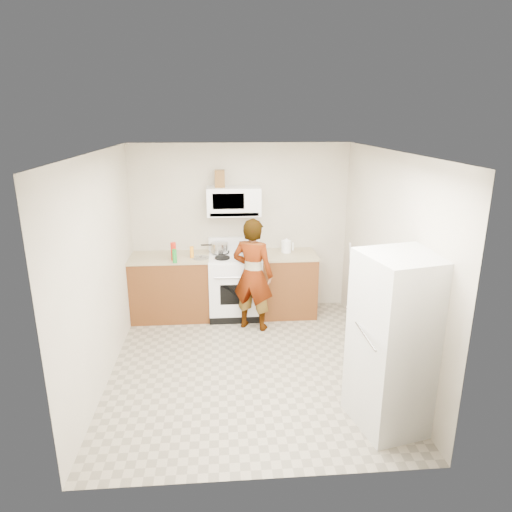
{
  "coord_description": "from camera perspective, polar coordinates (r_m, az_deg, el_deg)",
  "views": [
    {
      "loc": [
        -0.29,
        -4.83,
        2.85
      ],
      "look_at": [
        0.13,
        0.55,
        1.2
      ],
      "focal_mm": 32.0,
      "sensor_mm": 36.0,
      "label": 1
    }
  ],
  "objects": [
    {
      "name": "counter_left",
      "position": [
        6.65,
        -10.79,
        -0.18
      ],
      "size": [
        1.14,
        0.64,
        0.03
      ],
      "primitive_type": "cube",
      "color": "tan",
      "rests_on": "cabinet_left"
    },
    {
      "name": "cabinet_right",
      "position": [
        6.83,
        3.95,
        -3.59
      ],
      "size": [
        0.8,
        0.62,
        0.9
      ],
      "primitive_type": "cube",
      "color": "brown",
      "rests_on": "floor"
    },
    {
      "name": "bottle_hot_sauce",
      "position": [
        6.5,
        -8.02,
        0.48
      ],
      "size": [
        0.07,
        0.07,
        0.16
      ],
      "primitive_type": "cylinder",
      "rotation": [
        0.0,
        0.0,
        -0.25
      ],
      "color": "orange",
      "rests_on": "counter_left"
    },
    {
      "name": "back_wall",
      "position": [
        6.82,
        -1.95,
        3.44
      ],
      "size": [
        3.2,
        0.02,
        2.5
      ],
      "primitive_type": "cube",
      "color": "beige",
      "rests_on": "floor"
    },
    {
      "name": "kettle",
      "position": [
        6.71,
        3.81,
        1.19
      ],
      "size": [
        0.18,
        0.18,
        0.17
      ],
      "primitive_type": "cylinder",
      "rotation": [
        0.0,
        0.0,
        0.24
      ],
      "color": "white",
      "rests_on": "counter_right"
    },
    {
      "name": "gas_range",
      "position": [
        6.74,
        -2.61,
        -3.52
      ],
      "size": [
        0.76,
        0.65,
        1.13
      ],
      "color": "white",
      "rests_on": "floor"
    },
    {
      "name": "microwave",
      "position": [
        6.54,
        -2.8,
        6.88
      ],
      "size": [
        0.76,
        0.38,
        0.4
      ],
      "primitive_type": "cube",
      "color": "white",
      "rests_on": "back_wall"
    },
    {
      "name": "person",
      "position": [
        6.22,
        -0.4,
        -2.36
      ],
      "size": [
        0.68,
        0.58,
        1.57
      ],
      "primitive_type": "imported",
      "rotation": [
        0.0,
        0.0,
        2.72
      ],
      "color": "tan",
      "rests_on": "floor"
    },
    {
      "name": "counter_right",
      "position": [
        6.68,
        4.03,
        0.16
      ],
      "size": [
        0.82,
        0.64,
        0.03
      ],
      "primitive_type": "cube",
      "color": "tan",
      "rests_on": "cabinet_right"
    },
    {
      "name": "right_wall",
      "position": [
        5.43,
        16.0,
        -0.81
      ],
      "size": [
        0.02,
        3.6,
        2.5
      ],
      "primitive_type": "cube",
      "color": "beige",
      "rests_on": "floor"
    },
    {
      "name": "floor",
      "position": [
        5.62,
        -0.94,
        -13.48
      ],
      "size": [
        3.6,
        3.6,
        0.0
      ],
      "primitive_type": "plane",
      "color": "gray",
      "rests_on": "ground"
    },
    {
      "name": "bottle_green_cap",
      "position": [
        6.31,
        -10.14,
        -0.0
      ],
      "size": [
        0.06,
        0.06,
        0.19
      ],
      "primitive_type": "cylinder",
      "rotation": [
        0.0,
        0.0,
        -0.08
      ],
      "color": "#178328",
      "rests_on": "counter_left"
    },
    {
      "name": "tray",
      "position": [
        6.47,
        -1.35,
        -0.01
      ],
      "size": [
        0.29,
        0.24,
        0.05
      ],
      "primitive_type": "cube",
      "rotation": [
        0.0,
        0.0,
        -0.39
      ],
      "color": "silver",
      "rests_on": "gas_range"
    },
    {
      "name": "cabinet_left",
      "position": [
        6.8,
        -10.57,
        -3.95
      ],
      "size": [
        1.12,
        0.62,
        0.9
      ],
      "primitive_type": "cube",
      "color": "brown",
      "rests_on": "floor"
    },
    {
      "name": "jug",
      "position": [
        6.5,
        -4.56,
        9.63
      ],
      "size": [
        0.14,
        0.14,
        0.24
      ],
      "primitive_type": "cube",
      "rotation": [
        0.0,
        0.0,
        0.01
      ],
      "color": "brown",
      "rests_on": "microwave"
    },
    {
      "name": "pot_lid",
      "position": [
        6.49,
        -6.94,
        -0.2
      ],
      "size": [
        0.3,
        0.3,
        0.01
      ],
      "primitive_type": "cylinder",
      "rotation": [
        0.0,
        0.0,
        0.26
      ],
      "color": "white",
      "rests_on": "counter_left"
    },
    {
      "name": "saucepan",
      "position": [
        6.67,
        -4.58,
        1.05
      ],
      "size": [
        0.26,
        0.26,
        0.14
      ],
      "primitive_type": "cylinder",
      "rotation": [
        0.0,
        0.0,
        0.04
      ],
      "color": "silver",
      "rests_on": "gas_range"
    },
    {
      "name": "fridge",
      "position": [
        4.49,
        17.25,
        -10.24
      ],
      "size": [
        0.84,
        0.84,
        1.7
      ],
      "primitive_type": "cube",
      "rotation": [
        0.0,
        0.0,
        0.22
      ],
      "color": "silver",
      "rests_on": "floor"
    },
    {
      "name": "bottle_spray",
      "position": [
        6.43,
        -10.27,
        0.58
      ],
      "size": [
        0.09,
        0.09,
        0.25
      ],
      "primitive_type": "cylinder",
      "rotation": [
        0.0,
        0.0,
        -0.23
      ],
      "color": "red",
      "rests_on": "counter_left"
    },
    {
      "name": "broom",
      "position": [
        6.71,
        11.86,
        -2.99
      ],
      "size": [
        0.19,
        0.2,
        1.18
      ],
      "primitive_type": "cylinder",
      "rotation": [
        0.14,
        -0.14,
        0.01
      ],
      "color": "white",
      "rests_on": "floor"
    }
  ]
}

